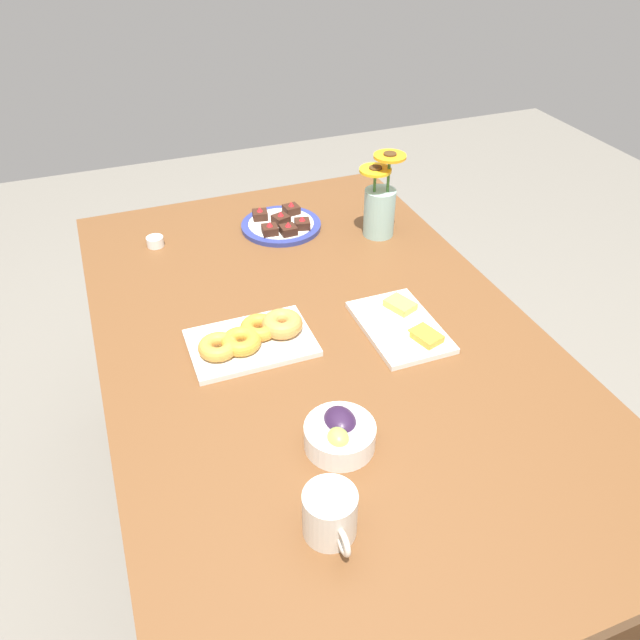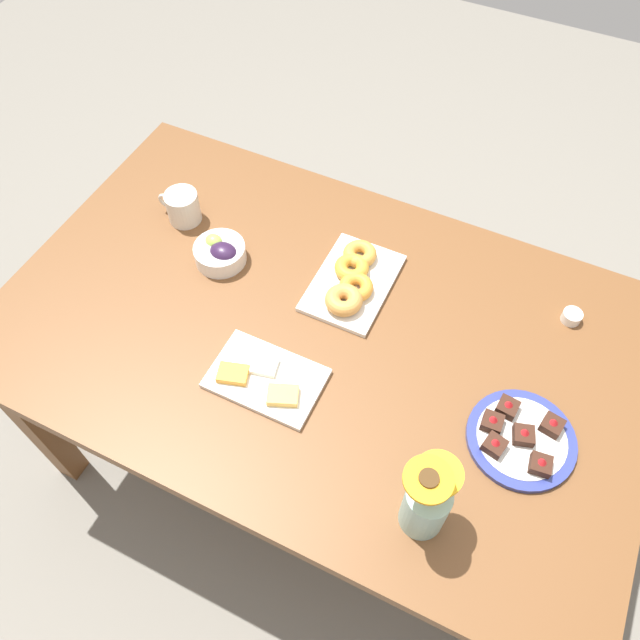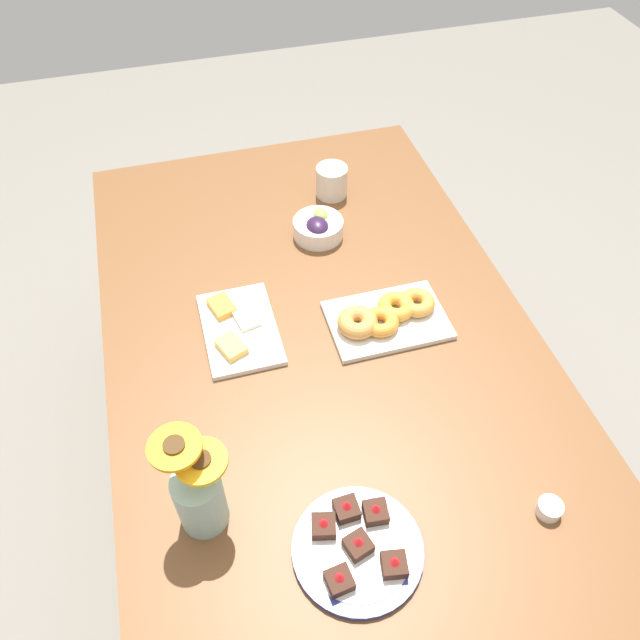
% 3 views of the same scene
% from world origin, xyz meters
% --- Properties ---
extents(ground_plane, '(6.00, 6.00, 0.00)m').
position_xyz_m(ground_plane, '(0.00, 0.00, 0.00)').
color(ground_plane, slate).
extents(dining_table, '(1.60, 1.00, 0.74)m').
position_xyz_m(dining_table, '(0.00, 0.00, 0.65)').
color(dining_table, brown).
rests_on(dining_table, ground_plane).
extents(coffee_mug, '(0.13, 0.09, 0.09)m').
position_xyz_m(coffee_mug, '(0.50, -0.17, 0.79)').
color(coffee_mug, beige).
rests_on(coffee_mug, dining_table).
extents(grape_bowl, '(0.14, 0.14, 0.07)m').
position_xyz_m(grape_bowl, '(0.33, -0.09, 0.77)').
color(grape_bowl, white).
rests_on(grape_bowl, dining_table).
extents(cheese_platter, '(0.26, 0.17, 0.03)m').
position_xyz_m(cheese_platter, '(0.05, 0.19, 0.75)').
color(cheese_platter, white).
rests_on(cheese_platter, dining_table).
extents(croissant_platter, '(0.19, 0.28, 0.05)m').
position_xyz_m(croissant_platter, '(-0.02, -0.16, 0.76)').
color(croissant_platter, white).
rests_on(croissant_platter, dining_table).
extents(jam_cup_honey, '(0.05, 0.05, 0.03)m').
position_xyz_m(jam_cup_honey, '(-0.55, -0.30, 0.76)').
color(jam_cup_honey, white).
rests_on(jam_cup_honey, dining_table).
extents(dessert_plate, '(0.24, 0.24, 0.05)m').
position_xyz_m(dessert_plate, '(-0.52, 0.07, 0.75)').
color(dessert_plate, navy).
rests_on(dessert_plate, dining_table).
extents(flower_vase, '(0.10, 0.12, 0.25)m').
position_xyz_m(flower_vase, '(-0.39, 0.33, 0.83)').
color(flower_vase, '#99C1B7').
rests_on(flower_vase, dining_table).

